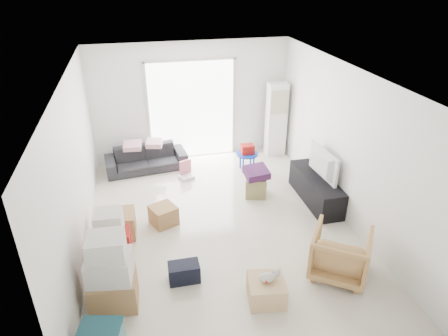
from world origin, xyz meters
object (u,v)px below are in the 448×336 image
object	(u,v)px
tv_console	(316,189)
ottoman	(256,186)
television	(318,174)
wood_crate	(266,290)
ac_tower	(276,120)
sofa	(146,155)
armchair	(341,251)
kids_table	(247,152)

from	to	relation	value
tv_console	ottoman	bearing A→B (deg)	156.69
television	wood_crate	size ratio (longest dim) A/B	1.96
wood_crate	television	bearing A→B (deg)	52.10
ac_tower	sofa	size ratio (longest dim) A/B	0.98
armchair	television	bearing A→B (deg)	-70.02
television	kids_table	distance (m)	1.83
ottoman	wood_crate	xyz separation A→B (m)	(-0.68, -2.72, -0.04)
armchair	kids_table	bearing A→B (deg)	-48.35
ac_tower	ottoman	world-z (taller)	ac_tower
television	armchair	distance (m)	2.07
ac_tower	ottoman	bearing A→B (deg)	-119.83
ac_tower	sofa	distance (m)	3.14
ac_tower	television	bearing A→B (deg)	-88.73
ottoman	tv_console	bearing A→B (deg)	-23.31
armchair	kids_table	world-z (taller)	armchair
tv_console	sofa	size ratio (longest dim) A/B	0.89
ottoman	kids_table	xyz separation A→B (m)	(0.13, 1.09, 0.24)
kids_table	tv_console	bearing A→B (deg)	-58.57
sofa	ottoman	world-z (taller)	sofa
ottoman	wood_crate	bearing A→B (deg)	-104.04
television	ottoman	bearing A→B (deg)	62.77
armchair	ottoman	bearing A→B (deg)	-42.57
sofa	ottoman	bearing A→B (deg)	-44.42
ac_tower	ottoman	distance (m)	2.17
tv_console	television	distance (m)	0.33
tv_console	kids_table	distance (m)	1.83
ac_tower	tv_console	xyz separation A→B (m)	(0.05, -2.25, -0.61)
television	sofa	bearing A→B (deg)	52.29
armchair	wood_crate	distance (m)	1.27
tv_console	television	world-z (taller)	television
tv_console	kids_table	size ratio (longest dim) A/B	2.57
wood_crate	armchair	bearing A→B (deg)	12.13
armchair	kids_table	size ratio (longest dim) A/B	1.33
ottoman	wood_crate	size ratio (longest dim) A/B	0.82
armchair	ac_tower	bearing A→B (deg)	-61.51
sofa	ac_tower	bearing A→B (deg)	-3.21
ottoman	wood_crate	distance (m)	2.80
kids_table	ottoman	bearing A→B (deg)	-96.70
tv_console	sofa	distance (m)	3.78
sofa	wood_crate	bearing A→B (deg)	-78.34
ac_tower	wood_crate	size ratio (longest dim) A/B	3.51
tv_console	kids_table	bearing A→B (deg)	121.43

